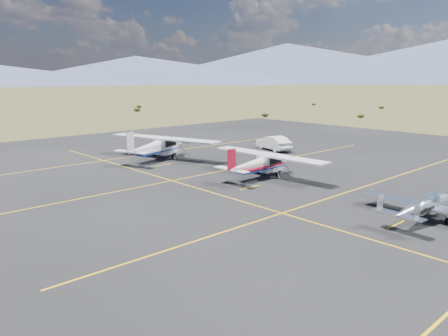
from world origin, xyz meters
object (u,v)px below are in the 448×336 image
aircraft_cessna (260,163)px  aircraft_low_wing (425,206)px  sedan (274,143)px  aircraft_plain (157,146)px

aircraft_cessna → aircraft_low_wing: bearing=-96.5°
aircraft_cessna → sedan: (10.68, 7.93, -0.40)m
aircraft_low_wing → aircraft_plain: (-0.76, 25.22, 0.49)m
aircraft_low_wing → aircraft_plain: aircraft_plain is taller
aircraft_low_wing → sedan: bearing=64.5°
aircraft_low_wing → aircraft_plain: 25.24m
sedan → aircraft_plain: bearing=-3.3°
aircraft_low_wing → aircraft_cessna: size_ratio=0.78×
aircraft_cessna → aircraft_plain: (-1.75, 11.88, 0.16)m
aircraft_cessna → sedan: aircraft_cessna is taller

